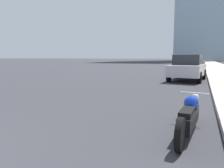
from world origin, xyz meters
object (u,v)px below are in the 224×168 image
Objects in this scene: motorcycle at (189,116)px; parked_car_yellow at (198,61)px; parked_car_black at (195,63)px; parked_car_blue at (198,61)px; parked_car_silver at (188,68)px.

motorcycle is 33.66m from parked_car_yellow.
parked_car_black is 1.11× the size of parked_car_blue.
motorcycle is 44.30m from parked_car_blue.
parked_car_blue is (-0.17, 10.63, -0.02)m from parked_car_yellow.
parked_car_silver is at bearing -88.19° from parked_car_blue.
parked_car_black is 21.84m from parked_car_blue.
parked_car_silver is 1.08× the size of parked_car_blue.
parked_car_black is at bearing 96.27° from motorcycle.
parked_car_silver reaches higher than parked_car_yellow.
parked_car_yellow is at bearing 95.70° from motorcycle.
motorcycle is 0.59× the size of parked_car_blue.
parked_car_yellow is at bearing 92.91° from parked_car_black.
parked_car_blue is (0.06, 33.75, -0.03)m from parked_car_silver.
parked_car_yellow is (0.22, 23.11, -0.01)m from parked_car_silver.
parked_car_black is at bearing 94.94° from parked_car_silver.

